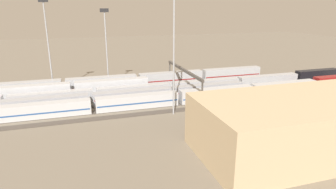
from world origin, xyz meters
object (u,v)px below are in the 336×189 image
Objects in this scene: train_on_track_3 at (133,96)px; train_on_track_2 at (168,89)px; signal_gantry at (184,73)px; light_mast_2 at (106,39)px; train_on_track_0 at (138,81)px; light_mast_0 at (47,35)px; maintenance_shed at (319,122)px; train_on_track_1 at (73,90)px; train_on_track_4 at (210,94)px; light_mast_1 at (174,36)px.

train_on_track_3 is 0.51× the size of train_on_track_2.
train_on_track_3 is 17.80m from signal_gantry.
signal_gantry is at bearing 142.92° from light_mast_2.
light_mast_0 reaches higher than train_on_track_0.
signal_gantry is (-21.83, 16.50, -9.57)m from light_mast_2.
signal_gantry is at bearing 134.49° from train_on_track_0.
maintenance_shed is at bearing 112.61° from train_on_track_2.
train_on_track_1 is 29.61m from train_on_track_2.
train_on_track_4 is at bearing 138.94° from light_mast_2.
light_mast_1 reaches higher than train_on_track_2.
light_mast_2 is at bearing -142.78° from train_on_track_1.
maintenance_shed is at bearing 115.81° from train_on_track_0.
light_mast_1 is 1.22× the size of light_mast_2.
light_mast_0 is (23.17, -17.80, 16.77)m from train_on_track_3.
light_mast_2 is (27.55, -24.00, 15.06)m from train_on_track_4.
light_mast_1 reaches higher than maintenance_shed.
train_on_track_1 is 1.76× the size of light_mast_2.
train_on_track_4 is 34.76m from maintenance_shed.
light_mast_1 is 37.34m from maintenance_shed.
maintenance_shed reaches higher than train_on_track_1.
train_on_track_1 is at bearing 128.54° from light_mast_0.
light_mast_0 is (27.62, -2.80, 16.18)m from train_on_track_0.
light_mast_1 is (-4.08, 27.37, 17.77)m from train_on_track_0.
light_mast_0 is at bearing 3.79° from light_mast_2.
light_mast_1 is 0.67× the size of maintenance_shed.
maintenance_shed is at bearing 134.22° from train_on_track_1.
light_mast_0 reaches higher than train_on_track_4.
light_mast_1 is at bearing 78.01° from train_on_track_2.
train_on_track_2 is 41.18m from light_mast_0.
train_on_track_1 is 34.86m from signal_gantry.
train_on_track_0 is 32.13m from light_mast_0.
train_on_track_1 reaches higher than train_on_track_3.
maintenance_shed is (-13.68, 41.17, -2.16)m from signal_gantry.
train_on_track_4 is 2.33× the size of maintenance_shed.
train_on_track_2 is 47.42m from maintenance_shed.
train_on_track_2 is (-7.77, 10.00, -0.53)m from train_on_track_0.
maintenance_shed is at bearing 103.30° from train_on_track_4.
light_mast_0 is 78.99m from maintenance_shed.
train_on_track_2 is at bearing 170.28° from train_on_track_1.
light_mast_2 is at bearing -22.71° from train_on_track_0.
light_mast_1 is at bearing -50.25° from maintenance_shed.
maintenance_shed is (-30.40, 38.67, 3.38)m from train_on_track_3.
train_on_track_0 is 59.68m from maintenance_shed.
light_mast_1 reaches higher than train_on_track_1.
light_mast_2 is at bearing -41.06° from train_on_track_4.
light_mast_1 is (3.69, 17.37, 18.29)m from train_on_track_2.
train_on_track_4 is at bearing 153.44° from light_mast_0.
train_on_track_3 is 2.39× the size of light_mast_0.
signal_gantry is at bearing -52.68° from train_on_track_4.
train_on_track_3 is 0.75× the size of train_on_track_0.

